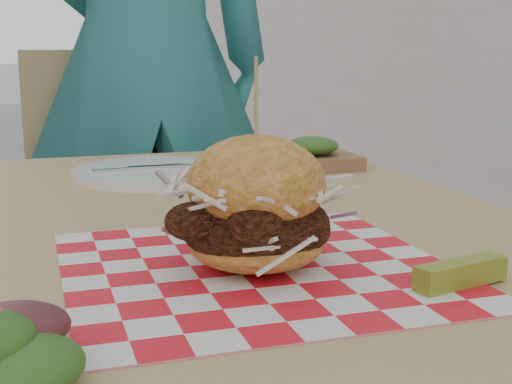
# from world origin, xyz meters

# --- Properties ---
(diner) EXTENTS (0.69, 0.46, 1.86)m
(diner) POSITION_xyz_m (0.44, 0.74, 0.93)
(diner) COLOR teal
(diner) RESTS_ON ground
(patio_table) EXTENTS (0.80, 1.20, 0.75)m
(patio_table) POSITION_xyz_m (0.35, -0.26, 0.67)
(patio_table) COLOR tan
(patio_table) RESTS_ON ground
(patio_chair) EXTENTS (0.45, 0.46, 0.95)m
(patio_chair) POSITION_xyz_m (0.34, 0.74, 0.55)
(patio_chair) COLOR tan
(patio_chair) RESTS_ON ground
(paper_liner) EXTENTS (0.36, 0.36, 0.00)m
(paper_liner) POSITION_xyz_m (0.36, -0.44, 0.75)
(paper_liner) COLOR red
(paper_liner) RESTS_ON patio_table
(sandwich) EXTENTS (0.17, 0.17, 0.20)m
(sandwich) POSITION_xyz_m (0.36, -0.44, 0.81)
(sandwich) COLOR #EC8E42
(sandwich) RESTS_ON paper_liner
(pickle_spear) EXTENTS (0.10, 0.04, 0.02)m
(pickle_spear) POSITION_xyz_m (0.51, -0.54, 0.76)
(pickle_spear) COLOR olive
(pickle_spear) RESTS_ON paper_liner
(place_setting) EXTENTS (0.27, 0.27, 0.02)m
(place_setting) POSITION_xyz_m (0.35, 0.08, 0.76)
(place_setting) COLOR white
(place_setting) RESTS_ON patio_table
(kraft_tray) EXTENTS (0.15, 0.12, 0.06)m
(kraft_tray) POSITION_xyz_m (0.62, 0.08, 0.77)
(kraft_tray) COLOR brown
(kraft_tray) RESTS_ON patio_table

